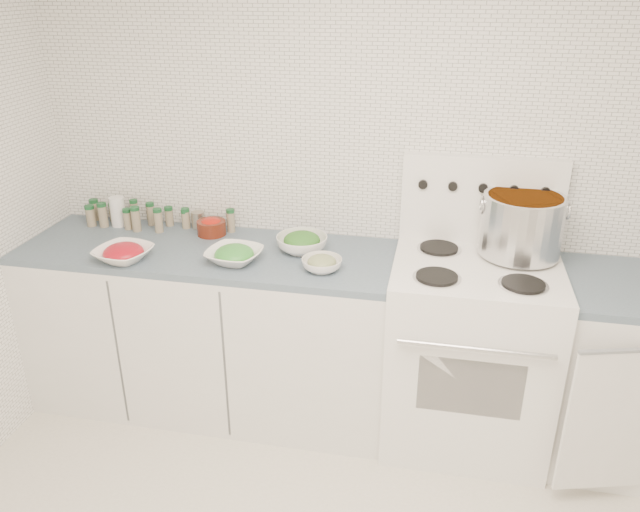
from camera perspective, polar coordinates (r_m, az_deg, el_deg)
The scene contains 12 objects.
room_walls at distance 1.59m, azimuth 0.35°, elevation 3.35°, with size 3.54×3.04×2.52m.
counter_left at distance 3.33m, azimuth -9.78°, elevation -6.47°, with size 1.85×0.62×0.90m.
stove at distance 3.11m, azimuth 13.46°, elevation -8.13°, with size 0.76×0.70×1.36m.
stock_pot at distance 3.00m, azimuth 17.98°, elevation 2.90°, with size 0.39×0.37×0.28m.
bowl_tomato at distance 3.08m, azimuth -17.53°, elevation 0.25°, with size 0.30×0.30×0.09m.
bowl_snowpea at distance 2.94m, azimuth -7.84°, elevation 0.12°, with size 0.29×0.29×0.09m.
bowl_broccoli at distance 3.03m, azimuth -1.67°, elevation 1.26°, with size 0.29×0.29×0.10m.
bowl_zucchini at distance 2.83m, azimuth 0.17°, elevation -0.68°, with size 0.24×0.24×0.07m.
bowl_pepper at distance 3.28m, azimuth -9.90°, elevation 2.69°, with size 0.15×0.15×0.09m.
salt_canister at distance 3.51m, azimuth -17.99°, elevation 3.89°, with size 0.08×0.08×0.16m, color white.
tin_can at distance 3.38m, azimuth -11.08°, elevation 3.27°, with size 0.07×0.07×0.09m, color gray.
spice_cluster at distance 3.46m, azimuth -16.11°, elevation 3.54°, with size 0.84×0.16×0.14m.
Camera 1 is at (0.29, -1.46, 2.12)m, focal length 35.00 mm.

